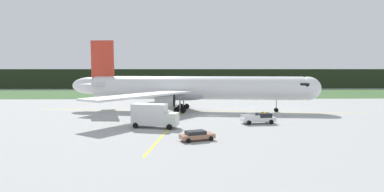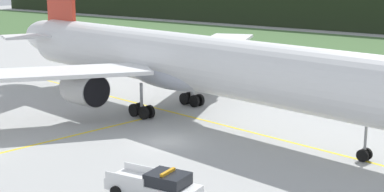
# 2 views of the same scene
# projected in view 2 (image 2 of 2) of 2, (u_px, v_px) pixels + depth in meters

# --- Properties ---
(ground) EXTENTS (320.00, 320.00, 0.00)m
(ground) POSITION_uv_depth(u_px,v_px,m) (165.00, 142.00, 44.18)
(ground) COLOR #A1A2A0
(taxiway_centerline_main) EXTENTS (71.90, 8.67, 0.01)m
(taxiway_centerline_main) POSITION_uv_depth(u_px,v_px,m) (192.00, 117.00, 51.64)
(taxiway_centerline_main) COLOR yellow
(taxiway_centerline_main) RESTS_ON ground
(airliner) EXTENTS (54.66, 48.72, 15.55)m
(airliner) POSITION_uv_depth(u_px,v_px,m) (185.00, 63.00, 51.14)
(airliner) COLOR silver
(airliner) RESTS_ON ground
(ops_pickup_truck) EXTENTS (5.98, 2.89, 1.94)m
(ops_pickup_truck) POSITION_uv_depth(u_px,v_px,m) (156.00, 185.00, 32.94)
(ops_pickup_truck) COLOR white
(ops_pickup_truck) RESTS_ON ground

